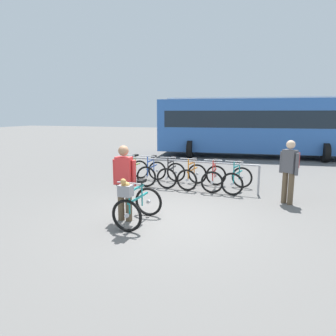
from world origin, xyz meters
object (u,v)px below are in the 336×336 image
pedestrian_with_backpack (290,168)px  racked_bike_teal (237,179)px  racked_bike_black (172,174)px  featured_bicycle (136,203)px  racked_bike_lime (133,171)px  racked_bike_blue (152,172)px  racked_bike_orange (192,176)px  racked_bike_red (214,177)px  bus_distant (254,124)px  person_with_featured_bike (124,180)px

pedestrian_with_backpack → racked_bike_teal: bearing=148.4°
racked_bike_black → featured_bicycle: (0.36, -3.63, 0.12)m
racked_bike_lime → racked_bike_blue: size_ratio=1.03×
racked_bike_lime → racked_bike_orange: 2.10m
racked_bike_teal → racked_bike_orange: bearing=176.0°
racked_bike_lime → pedestrian_with_backpack: (4.85, -1.09, 0.57)m
racked_bike_red → racked_bike_teal: 0.70m
racked_bike_black → featured_bicycle: 3.65m
racked_bike_orange → bus_distant: bus_distant is taller
featured_bicycle → racked_bike_black: bearing=95.7°
racked_bike_red → featured_bicycle: bearing=-106.3°
racked_bike_lime → racked_bike_teal: (3.49, -0.25, -0.00)m
pedestrian_with_backpack → racked_bike_black: bearing=164.1°
racked_bike_red → racked_bike_orange: bearing=176.0°
racked_bike_teal → racked_bike_blue: bearing=176.0°
racked_bike_red → bus_distant: bus_distant is taller
racked_bike_black → racked_bike_teal: 2.10m
racked_bike_blue → person_with_featured_bike: person_with_featured_bike is taller
racked_bike_blue → racked_bike_black: bearing=-4.0°
racked_bike_black → bus_distant: bus_distant is taller
racked_bike_lime → bus_distant: bearing=64.6°
featured_bicycle → pedestrian_with_backpack: size_ratio=0.74×
racked_bike_lime → bus_distant: 8.47m
bus_distant → racked_bike_teal: bearing=-90.6°
racked_bike_teal → person_with_featured_bike: person_with_featured_bike is taller
racked_bike_blue → bus_distant: (2.88, 7.60, 1.37)m
racked_bike_black → person_with_featured_bike: person_with_featured_bike is taller
person_with_featured_bike → bus_distant: size_ratio=0.16×
racked_bike_blue → racked_bike_red: same height
racked_bike_lime → bus_distant: size_ratio=0.11×
featured_bicycle → racked_bike_teal: bearing=63.5°
racked_bike_orange → racked_bike_teal: same height
racked_bike_red → person_with_featured_bike: 3.65m
racked_bike_red → racked_bike_teal: same height
racked_bike_blue → bus_distant: bearing=69.2°
racked_bike_blue → racked_bike_teal: size_ratio=0.93×
racked_bike_teal → bus_distant: bearing=89.4°
featured_bicycle → person_with_featured_bike: 0.58m
racked_bike_blue → bus_distant: size_ratio=0.11×
featured_bicycle → bus_distant: size_ratio=0.12×
racked_bike_blue → bus_distant: bus_distant is taller
bus_distant → racked_bike_orange: bearing=-100.9°
racked_bike_orange → racked_bike_red: (0.70, -0.05, -0.00)m
racked_bike_black → pedestrian_with_backpack: size_ratio=0.67×
racked_bike_teal → person_with_featured_bike: (-2.07, -3.29, 0.54)m
racked_bike_lime → person_with_featured_bike: person_with_featured_bike is taller
featured_bicycle → pedestrian_with_backpack: pedestrian_with_backpack is taller
racked_bike_black → featured_bicycle: featured_bicycle is taller
racked_bike_lime → featured_bicycle: 4.12m
featured_bicycle → pedestrian_with_backpack: (3.09, 2.64, 0.45)m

